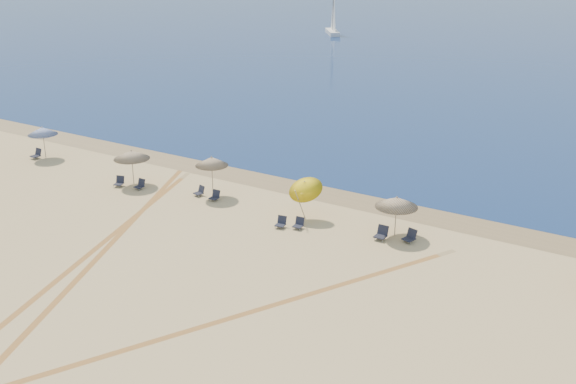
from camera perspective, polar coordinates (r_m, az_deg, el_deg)
name	(u,v)px	position (r m, az deg, el deg)	size (l,w,h in m)	color
wet_sand	(320,192)	(43.98, 2.71, 0.02)	(500.00, 500.00, 0.00)	olive
umbrella_0	(42,131)	(52.99, -19.70, 4.79)	(2.12, 2.12, 2.38)	gray
umbrella_1	(131,155)	(45.74, -12.86, 3.03)	(2.34, 2.34, 2.37)	gray
umbrella_2	(212,161)	(42.86, -6.35, 2.55)	(2.06, 2.06, 2.60)	gray
umbrella_3	(305,186)	(39.27, 1.38, 0.46)	(1.99, 2.11, 2.70)	gray
umbrella_4	(397,202)	(37.51, 9.00, -0.83)	(2.34, 2.34, 2.30)	gray
chair_0	(37,154)	(53.57, -20.12, 2.97)	(0.64, 0.74, 0.71)	black
chair_1	(119,182)	(46.17, -13.81, 0.83)	(0.71, 0.77, 0.65)	black
chair_2	(140,185)	(45.36, -12.16, 0.60)	(0.55, 0.64, 0.64)	black
chair_3	(200,191)	(43.61, -7.33, 0.06)	(0.65, 0.71, 0.61)	black
chair_4	(215,196)	(42.74, -6.08, -0.32)	(0.54, 0.63, 0.63)	black
chair_5	(281,222)	(38.70, -0.58, -2.54)	(0.60, 0.68, 0.63)	black
chair_6	(299,224)	(38.57, 0.90, -2.64)	(0.55, 0.64, 0.62)	black
chair_7	(382,233)	(37.59, 7.77, -3.42)	(0.62, 0.73, 0.73)	black
chair_8	(410,236)	(37.52, 10.10, -3.64)	(0.73, 0.80, 0.69)	black
sailboat_2	(333,17)	(111.56, 3.77, 14.27)	(4.73, 5.62, 8.79)	white
tire_tracks	(120,280)	(34.12, -13.78, -7.14)	(46.26, 41.01, 0.00)	tan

